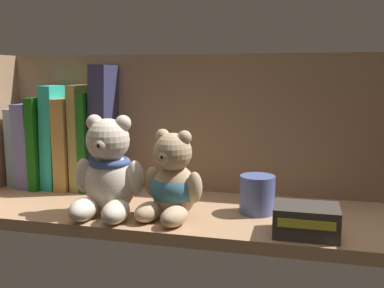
{
  "coord_description": "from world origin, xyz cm",
  "views": [
    {
      "loc": [
        18.12,
        -71.85,
        25.42
      ],
      "look_at": [
        0.02,
        0.0,
        13.48
      ],
      "focal_mm": 41.55,
      "sensor_mm": 36.0,
      "label": 1
    }
  ],
  "objects_px": {
    "book_0": "(24,146)",
    "teddy_bear_larger": "(108,173)",
    "book_4": "(72,143)",
    "book_7": "(106,128)",
    "book_5": "(84,137)",
    "book_1": "(37,144)",
    "pillar_candle": "(257,194)",
    "book_2": "(48,141)",
    "teddy_bear_smaller": "(173,184)",
    "book_3": "(59,136)",
    "book_6": "(93,140)",
    "small_product_box": "(306,220)"
  },
  "relations": [
    {
      "from": "book_3",
      "to": "book_7",
      "type": "bearing_deg",
      "value": 0.0
    },
    {
      "from": "book_4",
      "to": "book_5",
      "type": "height_order",
      "value": "book_5"
    },
    {
      "from": "teddy_bear_smaller",
      "to": "book_3",
      "type": "bearing_deg",
      "value": 153.24
    },
    {
      "from": "book_6",
      "to": "book_5",
      "type": "bearing_deg",
      "value": 180.0
    },
    {
      "from": "book_6",
      "to": "pillar_candle",
      "type": "xyz_separation_m",
      "value": [
        0.34,
        -0.09,
        -0.07
      ]
    },
    {
      "from": "teddy_bear_smaller",
      "to": "small_product_box",
      "type": "relative_size",
      "value": 1.56
    },
    {
      "from": "book_5",
      "to": "pillar_candle",
      "type": "height_order",
      "value": "book_5"
    },
    {
      "from": "book_5",
      "to": "book_3",
      "type": "bearing_deg",
      "value": 180.0
    },
    {
      "from": "book_0",
      "to": "small_product_box",
      "type": "distance_m",
      "value": 0.61
    },
    {
      "from": "book_1",
      "to": "book_5",
      "type": "xyz_separation_m",
      "value": [
        0.11,
        0.0,
        0.02
      ]
    },
    {
      "from": "book_3",
      "to": "book_4",
      "type": "distance_m",
      "value": 0.03
    },
    {
      "from": "book_5",
      "to": "teddy_bear_smaller",
      "type": "relative_size",
      "value": 1.46
    },
    {
      "from": "book_4",
      "to": "book_7",
      "type": "distance_m",
      "value": 0.08
    },
    {
      "from": "book_4",
      "to": "small_product_box",
      "type": "xyz_separation_m",
      "value": [
        0.47,
        -0.18,
        -0.07
      ]
    },
    {
      "from": "book_4",
      "to": "book_5",
      "type": "relative_size",
      "value": 0.87
    },
    {
      "from": "book_5",
      "to": "small_product_box",
      "type": "distance_m",
      "value": 0.48
    },
    {
      "from": "book_2",
      "to": "book_4",
      "type": "bearing_deg",
      "value": 0.0
    },
    {
      "from": "book_0",
      "to": "book_5",
      "type": "bearing_deg",
      "value": 0.0
    },
    {
      "from": "book_0",
      "to": "book_6",
      "type": "xyz_separation_m",
      "value": [
        0.16,
        0.0,
        0.02
      ]
    },
    {
      "from": "book_7",
      "to": "teddy_bear_larger",
      "type": "distance_m",
      "value": 0.18
    },
    {
      "from": "book_0",
      "to": "book_4",
      "type": "xyz_separation_m",
      "value": [
        0.11,
        0.0,
        0.01
      ]
    },
    {
      "from": "book_3",
      "to": "book_7",
      "type": "distance_m",
      "value": 0.11
    },
    {
      "from": "teddy_bear_smaller",
      "to": "book_4",
      "type": "bearing_deg",
      "value": 150.64
    },
    {
      "from": "book_3",
      "to": "pillar_candle",
      "type": "bearing_deg",
      "value": -12.0
    },
    {
      "from": "book_2",
      "to": "pillar_candle",
      "type": "bearing_deg",
      "value": -11.32
    },
    {
      "from": "teddy_bear_smaller",
      "to": "teddy_bear_larger",
      "type": "bearing_deg",
      "value": -175.03
    },
    {
      "from": "book_3",
      "to": "book_6",
      "type": "relative_size",
      "value": 1.06
    },
    {
      "from": "book_0",
      "to": "book_5",
      "type": "height_order",
      "value": "book_5"
    },
    {
      "from": "book_3",
      "to": "pillar_candle",
      "type": "distance_m",
      "value": 0.44
    },
    {
      "from": "book_0",
      "to": "teddy_bear_larger",
      "type": "height_order",
      "value": "teddy_bear_larger"
    },
    {
      "from": "book_6",
      "to": "teddy_bear_larger",
      "type": "relative_size",
      "value": 1.18
    },
    {
      "from": "book_4",
      "to": "book_0",
      "type": "bearing_deg",
      "value": 180.0
    },
    {
      "from": "teddy_bear_larger",
      "to": "book_2",
      "type": "bearing_deg",
      "value": 143.07
    },
    {
      "from": "book_2",
      "to": "book_3",
      "type": "height_order",
      "value": "book_3"
    },
    {
      "from": "book_0",
      "to": "teddy_bear_larger",
      "type": "xyz_separation_m",
      "value": [
        0.26,
        -0.15,
        -0.01
      ]
    },
    {
      "from": "book_2",
      "to": "teddy_bear_larger",
      "type": "xyz_separation_m",
      "value": [
        0.21,
        -0.15,
        -0.02
      ]
    },
    {
      "from": "book_7",
      "to": "small_product_box",
      "type": "xyz_separation_m",
      "value": [
        0.39,
        -0.18,
        -0.1
      ]
    },
    {
      "from": "book_3",
      "to": "book_7",
      "type": "xyz_separation_m",
      "value": [
        0.11,
        0.0,
        0.02
      ]
    },
    {
      "from": "book_6",
      "to": "small_product_box",
      "type": "bearing_deg",
      "value": -22.57
    },
    {
      "from": "book_3",
      "to": "book_7",
      "type": "relative_size",
      "value": 0.84
    },
    {
      "from": "book_0",
      "to": "book_6",
      "type": "distance_m",
      "value": 0.16
    },
    {
      "from": "book_1",
      "to": "small_product_box",
      "type": "relative_size",
      "value": 1.86
    },
    {
      "from": "book_5",
      "to": "book_7",
      "type": "bearing_deg",
      "value": 0.0
    },
    {
      "from": "book_5",
      "to": "pillar_candle",
      "type": "bearing_deg",
      "value": -13.8
    },
    {
      "from": "book_0",
      "to": "book_2",
      "type": "height_order",
      "value": "book_2"
    },
    {
      "from": "pillar_candle",
      "to": "book_6",
      "type": "bearing_deg",
      "value": 165.39
    },
    {
      "from": "book_1",
      "to": "book_6",
      "type": "height_order",
      "value": "book_6"
    },
    {
      "from": "book_2",
      "to": "book_5",
      "type": "bearing_deg",
      "value": 0.0
    },
    {
      "from": "book_2",
      "to": "book_3",
      "type": "bearing_deg",
      "value": 0.0
    },
    {
      "from": "book_0",
      "to": "book_3",
      "type": "xyz_separation_m",
      "value": [
        0.08,
        0.0,
        0.02
      ]
    }
  ]
}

